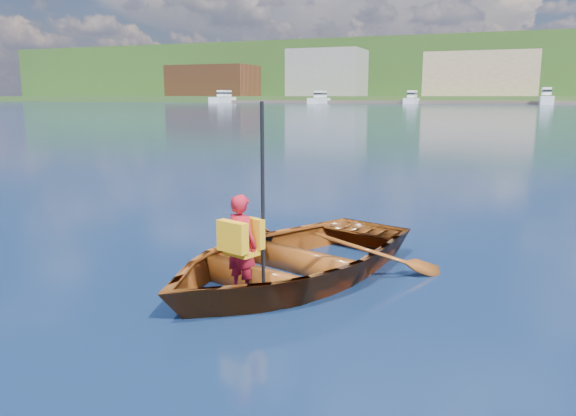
% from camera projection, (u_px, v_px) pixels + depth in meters
% --- Properties ---
extents(ground, '(600.00, 600.00, 0.00)m').
position_uv_depth(ground, '(239.00, 279.00, 6.31)').
color(ground, '#102444').
rests_on(ground, ground).
extents(rowboat, '(3.66, 4.31, 0.76)m').
position_uv_depth(rowboat, '(289.00, 258.00, 6.33)').
color(rowboat, brown).
rests_on(rowboat, ground).
extents(child_paddler, '(0.43, 0.42, 1.88)m').
position_uv_depth(child_paddler, '(242.00, 242.00, 5.48)').
color(child_paddler, '#A81324').
rests_on(child_paddler, ground).
extents(shoreline, '(400.00, 140.00, 22.00)m').
position_uv_depth(shoreline, '(503.00, 75.00, 220.76)').
color(shoreline, '#39612D').
rests_on(shoreline, ground).
extents(dock, '(160.03, 5.23, 0.80)m').
position_uv_depth(dock, '(510.00, 103.00, 140.51)').
color(dock, brown).
rests_on(dock, ground).
extents(waterfront_buildings, '(202.00, 16.00, 14.00)m').
position_uv_depth(waterfront_buildings, '(470.00, 75.00, 158.48)').
color(waterfront_buildings, brown).
rests_on(waterfront_buildings, ground).
extents(marina_yachts, '(145.29, 13.66, 4.28)m').
position_uv_depth(marina_yachts, '(501.00, 99.00, 136.77)').
color(marina_yachts, white).
rests_on(marina_yachts, ground).
extents(hillside_trees, '(295.00, 89.74, 26.65)m').
position_uv_depth(hillside_trees, '(478.00, 57.00, 219.81)').
color(hillside_trees, '#382314').
rests_on(hillside_trees, ground).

